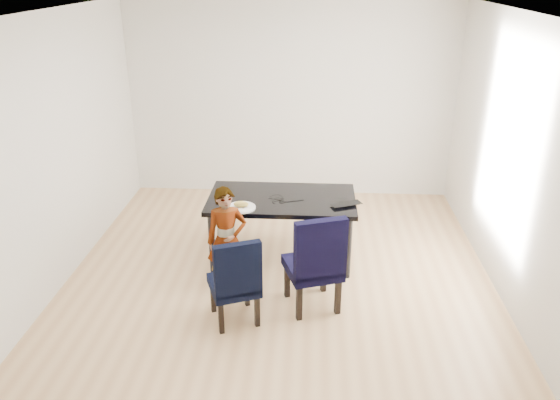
# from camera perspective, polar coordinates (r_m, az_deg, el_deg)

# --- Properties ---
(floor) EXTENTS (4.50, 5.00, 0.01)m
(floor) POSITION_cam_1_polar(r_m,az_deg,el_deg) (5.85, -0.12, -8.50)
(floor) COLOR tan
(floor) RESTS_ON ground
(ceiling) EXTENTS (4.50, 5.00, 0.01)m
(ceiling) POSITION_cam_1_polar(r_m,az_deg,el_deg) (4.98, -0.15, 19.03)
(ceiling) COLOR white
(ceiling) RESTS_ON wall_back
(wall_back) EXTENTS (4.50, 0.01, 2.70)m
(wall_back) POSITION_cam_1_polar(r_m,az_deg,el_deg) (7.66, 1.10, 10.32)
(wall_back) COLOR silver
(wall_back) RESTS_ON ground
(wall_front) EXTENTS (4.50, 0.01, 2.70)m
(wall_front) POSITION_cam_1_polar(r_m,az_deg,el_deg) (3.02, -3.30, -11.73)
(wall_front) COLOR silver
(wall_front) RESTS_ON ground
(wall_left) EXTENTS (0.01, 5.00, 2.70)m
(wall_left) POSITION_cam_1_polar(r_m,az_deg,el_deg) (5.85, -22.84, 4.27)
(wall_left) COLOR silver
(wall_left) RESTS_ON ground
(wall_right) EXTENTS (0.01, 5.00, 2.70)m
(wall_right) POSITION_cam_1_polar(r_m,az_deg,el_deg) (5.59, 23.64, 3.32)
(wall_right) COLOR white
(wall_right) RESTS_ON ground
(dining_table) EXTENTS (1.60, 0.90, 0.75)m
(dining_table) POSITION_cam_1_polar(r_m,az_deg,el_deg) (6.10, 0.18, -2.98)
(dining_table) COLOR black
(dining_table) RESTS_ON floor
(chair_left) EXTENTS (0.56, 0.57, 0.89)m
(chair_left) POSITION_cam_1_polar(r_m,az_deg,el_deg) (5.07, -4.87, -8.11)
(chair_left) COLOR black
(chair_left) RESTS_ON floor
(chair_right) EXTENTS (0.62, 0.64, 1.01)m
(chair_right) POSITION_cam_1_polar(r_m,az_deg,el_deg) (5.22, 3.43, -6.21)
(chair_right) COLOR black
(chair_right) RESTS_ON floor
(child) EXTENTS (0.45, 0.35, 1.11)m
(child) POSITION_cam_1_polar(r_m,az_deg,el_deg) (5.49, -5.57, -4.16)
(child) COLOR #FFA215
(child) RESTS_ON floor
(plate) EXTENTS (0.32, 0.32, 0.02)m
(plate) POSITION_cam_1_polar(r_m,az_deg,el_deg) (5.69, -4.06, -0.78)
(plate) COLOR white
(plate) RESTS_ON dining_table
(sandwich) EXTENTS (0.17, 0.11, 0.06)m
(sandwich) POSITION_cam_1_polar(r_m,az_deg,el_deg) (5.67, -4.10, -0.43)
(sandwich) COLOR #A28A3A
(sandwich) RESTS_ON plate
(laptop) EXTENTS (0.38, 0.32, 0.03)m
(laptop) POSITION_cam_1_polar(r_m,az_deg,el_deg) (5.82, 6.74, -0.28)
(laptop) COLOR black
(laptop) RESTS_ON dining_table
(cable_tangle) EXTENTS (0.14, 0.14, 0.01)m
(cable_tangle) POSITION_cam_1_polar(r_m,az_deg,el_deg) (5.84, -0.19, -0.15)
(cable_tangle) COLOR black
(cable_tangle) RESTS_ON dining_table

